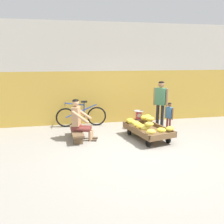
% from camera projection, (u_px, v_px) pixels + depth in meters
% --- Properties ---
extents(ground_plane, '(80.00, 80.00, 0.00)m').
position_uv_depth(ground_plane, '(145.00, 152.00, 5.56)').
color(ground_plane, gray).
extents(back_wall, '(16.00, 0.30, 3.36)m').
position_uv_depth(back_wall, '(119.00, 74.00, 7.98)').
color(back_wall, gold).
rests_on(back_wall, ground).
extents(banana_cart, '(1.15, 1.60, 0.36)m').
position_uv_depth(banana_cart, '(148.00, 131.00, 6.44)').
color(banana_cart, brown).
rests_on(banana_cart, ground).
extents(banana_pile, '(1.09, 1.48, 0.27)m').
position_uv_depth(banana_pile, '(145.00, 123.00, 6.37)').
color(banana_pile, yellow).
rests_on(banana_pile, banana_cart).
extents(low_bench, '(0.36, 1.11, 0.27)m').
position_uv_depth(low_bench, '(77.00, 132.00, 6.41)').
color(low_bench, brown).
rests_on(low_bench, ground).
extents(vendor_seated, '(0.73, 0.59, 1.14)m').
position_uv_depth(vendor_seated, '(79.00, 120.00, 6.32)').
color(vendor_seated, tan).
rests_on(vendor_seated, ground).
extents(plastic_crate, '(0.36, 0.28, 0.30)m').
position_uv_depth(plastic_crate, '(138.00, 124.00, 7.40)').
color(plastic_crate, red).
rests_on(plastic_crate, ground).
extents(weighing_scale, '(0.30, 0.30, 0.29)m').
position_uv_depth(weighing_scale, '(139.00, 115.00, 7.33)').
color(weighing_scale, '#28282D').
rests_on(weighing_scale, plastic_crate).
extents(bicycle_near_left, '(1.66, 0.48, 0.86)m').
position_uv_depth(bicycle_near_left, '(81.00, 116.00, 7.62)').
color(bicycle_near_left, black).
rests_on(bicycle_near_left, ground).
extents(customer_adult, '(0.36, 0.38, 1.53)m').
position_uv_depth(customer_adult, '(161.00, 100.00, 7.17)').
color(customer_adult, '#232328').
rests_on(customer_adult, ground).
extents(customer_child, '(0.20, 0.28, 0.95)m').
position_uv_depth(customer_child, '(169.00, 115.00, 6.80)').
color(customer_child, brown).
rests_on(customer_child, ground).
extents(shopping_bag, '(0.18, 0.12, 0.24)m').
position_uv_depth(shopping_bag, '(139.00, 129.00, 6.99)').
color(shopping_bag, green).
rests_on(shopping_bag, ground).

